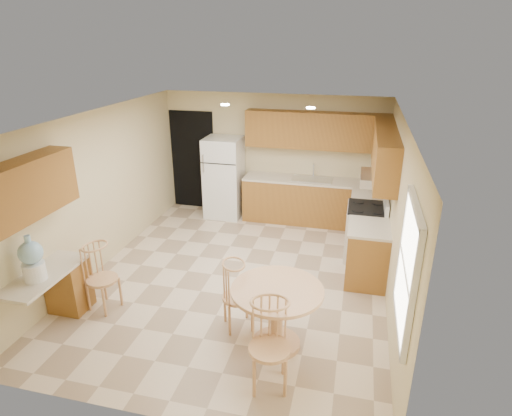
% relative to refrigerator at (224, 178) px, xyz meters
% --- Properties ---
extents(floor, '(5.50, 5.50, 0.00)m').
position_rel_refrigerator_xyz_m(floor, '(0.95, -2.40, -0.83)').
color(floor, beige).
rests_on(floor, ground).
extents(ceiling, '(4.50, 5.50, 0.02)m').
position_rel_refrigerator_xyz_m(ceiling, '(0.95, -2.40, 1.67)').
color(ceiling, white).
rests_on(ceiling, wall_back).
extents(wall_back, '(4.50, 0.02, 2.50)m').
position_rel_refrigerator_xyz_m(wall_back, '(0.95, 0.35, 0.42)').
color(wall_back, '#D0C18C').
rests_on(wall_back, floor).
extents(wall_front, '(4.50, 0.02, 2.50)m').
position_rel_refrigerator_xyz_m(wall_front, '(0.95, -5.15, 0.42)').
color(wall_front, '#D0C18C').
rests_on(wall_front, floor).
extents(wall_left, '(0.02, 5.50, 2.50)m').
position_rel_refrigerator_xyz_m(wall_left, '(-1.30, -2.40, 0.42)').
color(wall_left, '#D0C18C').
rests_on(wall_left, floor).
extents(wall_right, '(0.02, 5.50, 2.50)m').
position_rel_refrigerator_xyz_m(wall_right, '(3.20, -2.40, 0.42)').
color(wall_right, '#D0C18C').
rests_on(wall_right, floor).
extents(doorway, '(0.90, 0.02, 2.10)m').
position_rel_refrigerator_xyz_m(doorway, '(-0.80, 0.34, 0.22)').
color(doorway, black).
rests_on(doorway, floor).
extents(base_cab_back, '(2.75, 0.60, 0.87)m').
position_rel_refrigerator_xyz_m(base_cab_back, '(1.83, 0.05, -0.39)').
color(base_cab_back, '#9A6527').
rests_on(base_cab_back, floor).
extents(counter_back, '(2.75, 0.63, 0.04)m').
position_rel_refrigerator_xyz_m(counter_back, '(1.83, 0.05, 0.06)').
color(counter_back, beige).
rests_on(counter_back, base_cab_back).
extents(base_cab_right_a, '(0.60, 0.59, 0.87)m').
position_rel_refrigerator_xyz_m(base_cab_right_a, '(2.90, -0.54, -0.39)').
color(base_cab_right_a, '#9A6527').
rests_on(base_cab_right_a, floor).
extents(counter_right_a, '(0.63, 0.59, 0.04)m').
position_rel_refrigerator_xyz_m(counter_right_a, '(2.90, -0.54, 0.06)').
color(counter_right_a, beige).
rests_on(counter_right_a, base_cab_right_a).
extents(base_cab_right_b, '(0.60, 0.80, 0.87)m').
position_rel_refrigerator_xyz_m(base_cab_right_b, '(2.90, -2.00, -0.39)').
color(base_cab_right_b, '#9A6527').
rests_on(base_cab_right_b, floor).
extents(counter_right_b, '(0.63, 0.80, 0.04)m').
position_rel_refrigerator_xyz_m(counter_right_b, '(2.90, -2.00, 0.06)').
color(counter_right_b, beige).
rests_on(counter_right_b, base_cab_right_b).
extents(upper_cab_back, '(2.75, 0.33, 0.70)m').
position_rel_refrigerator_xyz_m(upper_cab_back, '(1.83, 0.19, 1.02)').
color(upper_cab_back, '#9A6527').
rests_on(upper_cab_back, wall_back).
extents(upper_cab_right, '(0.33, 2.42, 0.70)m').
position_rel_refrigerator_xyz_m(upper_cab_right, '(3.04, -1.19, 1.02)').
color(upper_cab_right, '#9A6527').
rests_on(upper_cab_right, wall_right).
extents(upper_cab_left, '(0.33, 1.40, 0.70)m').
position_rel_refrigerator_xyz_m(upper_cab_left, '(-1.13, -4.00, 1.02)').
color(upper_cab_left, '#9A6527').
rests_on(upper_cab_left, wall_left).
extents(sink, '(0.78, 0.44, 0.01)m').
position_rel_refrigerator_xyz_m(sink, '(1.80, 0.05, 0.09)').
color(sink, silver).
rests_on(sink, counter_back).
extents(range_hood, '(0.50, 0.76, 0.14)m').
position_rel_refrigerator_xyz_m(range_hood, '(2.95, -1.22, 0.59)').
color(range_hood, silver).
rests_on(range_hood, upper_cab_right).
extents(desk_pedestal, '(0.48, 0.42, 0.72)m').
position_rel_refrigerator_xyz_m(desk_pedestal, '(-1.05, -3.72, -0.47)').
color(desk_pedestal, '#9A6527').
rests_on(desk_pedestal, floor).
extents(desk_top, '(0.50, 1.20, 0.04)m').
position_rel_refrigerator_xyz_m(desk_top, '(-1.05, -4.10, -0.08)').
color(desk_top, beige).
rests_on(desk_top, desk_pedestal).
extents(window, '(0.06, 1.12, 1.30)m').
position_rel_refrigerator_xyz_m(window, '(3.18, -4.25, 0.67)').
color(window, white).
rests_on(window, wall_right).
extents(can_light_a, '(0.14, 0.14, 0.02)m').
position_rel_refrigerator_xyz_m(can_light_a, '(0.45, -1.20, 1.66)').
color(can_light_a, white).
rests_on(can_light_a, ceiling).
extents(can_light_b, '(0.14, 0.14, 0.02)m').
position_rel_refrigerator_xyz_m(can_light_b, '(1.85, -1.20, 1.66)').
color(can_light_b, white).
rests_on(can_light_b, ceiling).
extents(refrigerator, '(0.73, 0.71, 1.65)m').
position_rel_refrigerator_xyz_m(refrigerator, '(0.00, 0.00, 0.00)').
color(refrigerator, white).
rests_on(refrigerator, floor).
extents(stove, '(0.65, 0.76, 1.09)m').
position_rel_refrigerator_xyz_m(stove, '(2.88, -1.22, -0.36)').
color(stove, white).
rests_on(stove, floor).
extents(dining_table, '(1.09, 1.09, 0.81)m').
position_rel_refrigerator_xyz_m(dining_table, '(1.86, -3.81, -0.30)').
color(dining_table, tan).
rests_on(dining_table, floor).
extents(chair_table_a, '(0.41, 0.53, 0.93)m').
position_rel_refrigerator_xyz_m(chair_table_a, '(1.31, -3.65, -0.26)').
color(chair_table_a, tan).
rests_on(chair_table_a, floor).
extents(chair_table_b, '(0.45, 0.47, 1.02)m').
position_rel_refrigerator_xyz_m(chair_table_b, '(1.91, -4.56, -0.20)').
color(chair_table_b, tan).
rests_on(chair_table_b, floor).
extents(chair_desk, '(0.42, 0.54, 0.95)m').
position_rel_refrigerator_xyz_m(chair_desk, '(-0.60, -3.69, -0.25)').
color(chair_desk, tan).
rests_on(chair_desk, floor).
extents(water_crock, '(0.28, 0.28, 0.59)m').
position_rel_refrigerator_xyz_m(water_crock, '(-1.05, -4.24, 0.21)').
color(water_crock, white).
rests_on(water_crock, desk_top).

